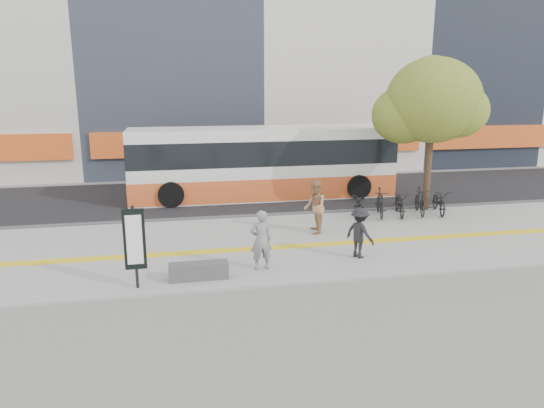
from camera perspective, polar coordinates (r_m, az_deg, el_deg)
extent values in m
plane|color=slate|center=(15.34, 1.20, -6.44)|extent=(120.00, 120.00, 0.00)
cube|color=gray|center=(16.71, 0.10, -4.57)|extent=(40.00, 7.00, 0.08)
cube|color=yellow|center=(16.23, 0.45, -4.97)|extent=(40.00, 0.45, 0.01)
cube|color=black|center=(23.85, -3.42, 0.96)|extent=(40.00, 8.00, 0.06)
cube|color=#3B3B3E|center=(20.00, -1.86, -1.41)|extent=(40.00, 0.25, 0.14)
cube|color=#DD561D|center=(28.76, -0.88, 7.15)|extent=(19.00, 0.50, 1.40)
cube|color=#DD561D|center=(36.54, 28.35, 6.92)|extent=(15.20, 0.50, 1.40)
cube|color=#3B3B3E|center=(13.80, -8.40, -7.58)|extent=(1.60, 0.45, 0.45)
cylinder|color=black|center=(13.26, -15.40, -4.82)|extent=(0.08, 0.08, 2.20)
cube|color=black|center=(13.19, -15.46, -3.91)|extent=(0.55, 0.08, 1.60)
cube|color=white|center=(13.15, -15.48, -3.98)|extent=(0.40, 0.02, 1.30)
cylinder|color=#372619|center=(21.71, 17.39, 3.52)|extent=(0.28, 0.28, 3.20)
ellipsoid|color=#486421|center=(21.42, 17.95, 11.23)|extent=(3.80, 3.80, 3.42)
ellipsoid|color=#486421|center=(21.43, 14.81, 9.83)|extent=(2.60, 2.60, 2.34)
ellipsoid|color=#486421|center=(21.54, 20.52, 9.97)|extent=(2.40, 2.40, 2.16)
ellipsoid|color=#486421|center=(22.25, 17.79, 13.38)|extent=(2.20, 2.20, 1.98)
cube|color=silver|center=(23.20, -1.03, 4.76)|extent=(12.14, 2.53, 3.24)
cube|color=#CC5324|center=(23.39, -1.02, 2.19)|extent=(12.16, 2.55, 1.01)
cube|color=black|center=(23.12, -1.04, 6.13)|extent=(12.16, 2.55, 1.11)
cylinder|color=black|center=(21.80, -11.48, 1.07)|extent=(1.11, 0.35, 1.11)
cylinder|color=black|center=(24.28, -11.48, 2.35)|extent=(1.11, 0.35, 1.11)
cylinder|color=black|center=(23.32, 9.88, 1.96)|extent=(1.11, 0.35, 1.11)
cylinder|color=black|center=(25.65, 7.87, 3.09)|extent=(1.11, 0.35, 1.11)
imported|color=black|center=(19.97, 9.98, -0.13)|extent=(1.16, 2.01, 1.00)
imported|color=black|center=(20.28, 12.26, 0.14)|extent=(1.01, 1.92, 1.11)
imported|color=black|center=(20.64, 14.45, 0.09)|extent=(1.16, 2.01, 1.00)
imported|color=black|center=(21.01, 16.58, 0.35)|extent=(1.01, 1.92, 1.11)
imported|color=black|center=(21.43, 18.61, 0.30)|extent=(1.16, 2.01, 1.00)
imported|color=black|center=(14.15, -1.27, -4.13)|extent=(0.66, 0.46, 1.74)
imported|color=#A4764D|center=(17.57, 4.90, -0.34)|extent=(0.87, 1.03, 1.90)
imported|color=black|center=(15.35, 10.01, -3.26)|extent=(1.01, 1.16, 1.56)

